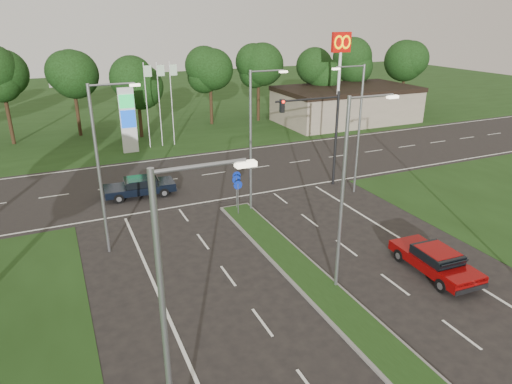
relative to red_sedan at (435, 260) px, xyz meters
name	(u,v)px	position (x,y,z in m)	size (l,w,h in m)	color
ground	(411,378)	(-6.00, -5.09, -0.70)	(160.00, 160.00, 0.00)	black
verge_far	(133,108)	(-6.00, 49.91, -0.70)	(160.00, 50.00, 0.02)	#1A3311
cross_road	(202,175)	(-6.00, 18.91, -0.70)	(160.00, 12.00, 0.02)	black
median_kerb	(346,314)	(-6.00, -1.09, -0.64)	(2.00, 26.00, 0.12)	slate
commercial_building	(346,105)	(16.00, 30.91, 1.30)	(16.00, 9.00, 4.00)	gray
streetlight_median_near	(347,186)	(-5.00, 0.91, 4.38)	(2.53, 0.22, 9.00)	gray
streetlight_median_far	(254,135)	(-5.00, 10.91, 4.38)	(2.53, 0.22, 9.00)	gray
streetlight_left_near	(172,319)	(-14.30, -5.09, 4.38)	(2.53, 0.22, 9.00)	gray
streetlight_left_far	(102,162)	(-14.30, 8.91, 4.38)	(2.53, 0.22, 9.00)	gray
streetlight_right_far	(357,123)	(2.80, 10.91, 4.38)	(2.53, 0.22, 9.00)	gray
traffic_signal	(321,126)	(1.19, 12.90, 3.95)	(5.10, 0.42, 7.00)	black
median_signs	(237,186)	(-6.00, 11.31, 1.01)	(1.16, 1.76, 2.38)	gray
gas_pylon	(130,118)	(-9.79, 27.95, 2.49)	(5.80, 1.26, 8.00)	silver
mcdonalds_sign	(341,56)	(12.00, 26.88, 7.28)	(2.20, 0.47, 10.40)	silver
treeline_far	(153,68)	(-5.90, 34.84, 6.13)	(6.00, 6.00, 9.90)	black
red_sedan	(435,260)	(0.00, 0.00, 0.00)	(2.17, 4.84, 1.31)	#7B0606
navy_sedan	(140,186)	(-11.34, 16.47, 0.01)	(4.92, 2.22, 1.33)	black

